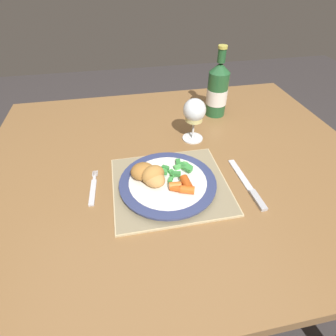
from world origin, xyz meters
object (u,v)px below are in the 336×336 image
object	(u,v)px
bottle	(217,90)
table_knife	(249,187)
dinner_plate	(168,183)
wine_glass	(194,112)
dining_table	(176,180)
fork	(93,190)

from	to	relation	value
bottle	table_knife	bearing A→B (deg)	-96.18
dinner_plate	wine_glass	world-z (taller)	wine_glass
dinner_plate	bottle	size ratio (longest dim) A/B	1.02
table_knife	dinner_plate	bearing A→B (deg)	168.74
dining_table	fork	xyz separation A→B (m)	(-0.25, -0.09, 0.09)
fork	bottle	distance (m)	0.58
dinner_plate	bottle	distance (m)	0.47
dinner_plate	fork	world-z (taller)	dinner_plate
dinner_plate	dining_table	bearing A→B (deg)	66.74
dinner_plate	bottle	bearing A→B (deg)	55.18
bottle	dining_table	bearing A→B (deg)	-129.50
dining_table	table_knife	xyz separation A→B (m)	(0.16, -0.17, 0.09)
dining_table	dinner_plate	world-z (taller)	dinner_plate
fork	wine_glass	world-z (taller)	wine_glass
wine_glass	bottle	size ratio (longest dim) A/B	0.57
dining_table	bottle	bearing A→B (deg)	50.50
fork	wine_glass	size ratio (longest dim) A/B	0.94
fork	wine_glass	xyz separation A→B (m)	(0.33, 0.19, 0.10)
bottle	dinner_plate	bearing A→B (deg)	-124.82
dining_table	wine_glass	xyz separation A→B (m)	(0.08, 0.10, 0.19)
table_knife	wine_glass	xyz separation A→B (m)	(-0.09, 0.26, 0.10)
wine_glass	bottle	bearing A→B (deg)	49.57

